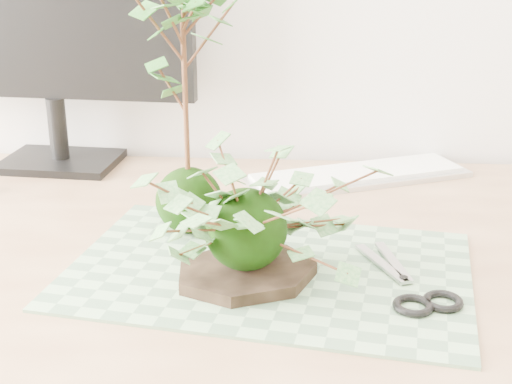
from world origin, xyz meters
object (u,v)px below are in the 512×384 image
maple_kokedama (183,36)px  keyboard (357,175)px  ivy_kokedama (246,192)px  monitor (49,21)px  desk (297,295)px

maple_kokedama → keyboard: maple_kokedama is taller
ivy_kokedama → keyboard: (0.16, 0.38, -0.11)m
ivy_kokedama → monitor: size_ratio=0.61×
ivy_kokedama → keyboard: bearing=67.7°
ivy_kokedama → monitor: 0.58m
keyboard → monitor: monitor is taller
desk → monitor: monitor is taller
desk → keyboard: (0.09, 0.25, 0.09)m
desk → keyboard: keyboard is taller
maple_kokedama → monitor: 0.39m
keyboard → monitor: size_ratio=0.80×
maple_kokedama → monitor: (-0.28, 0.28, -0.02)m
desk → keyboard: 0.28m
desk → maple_kokedama: size_ratio=4.16×
keyboard → desk: bearing=-133.9°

